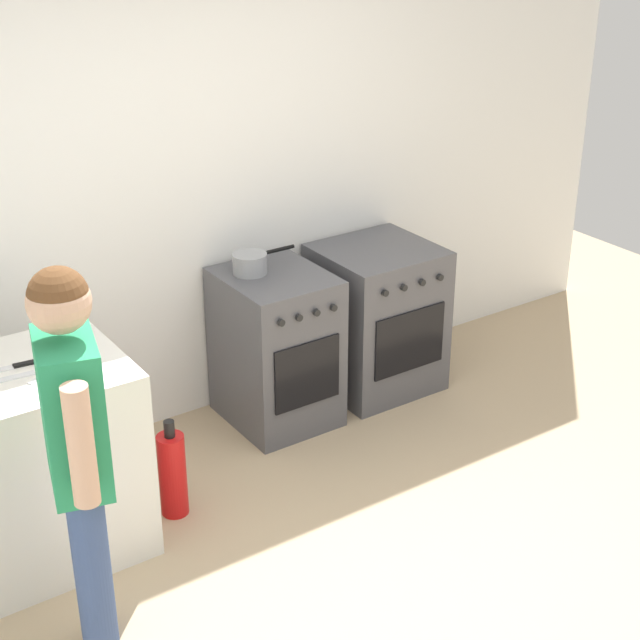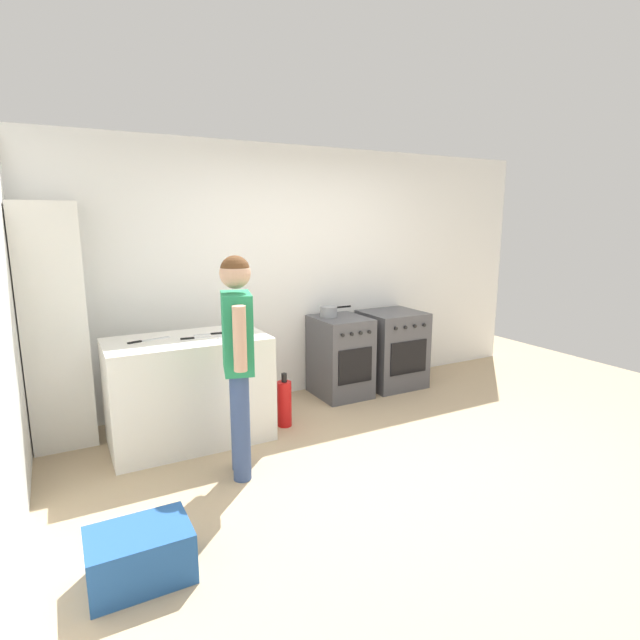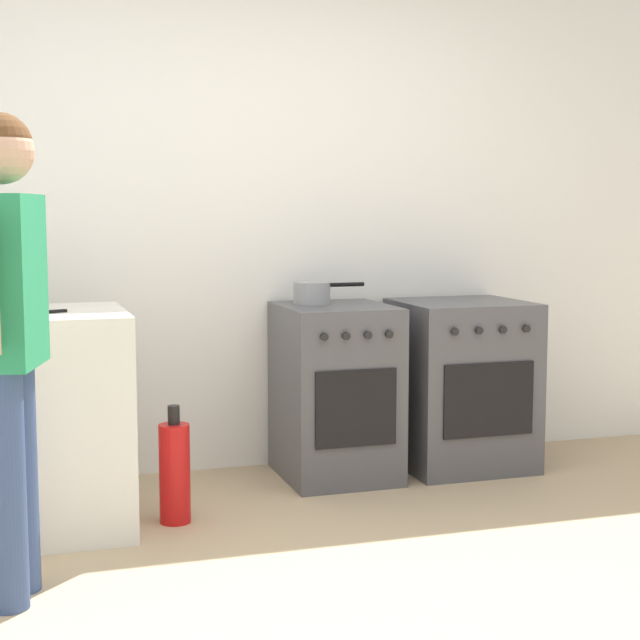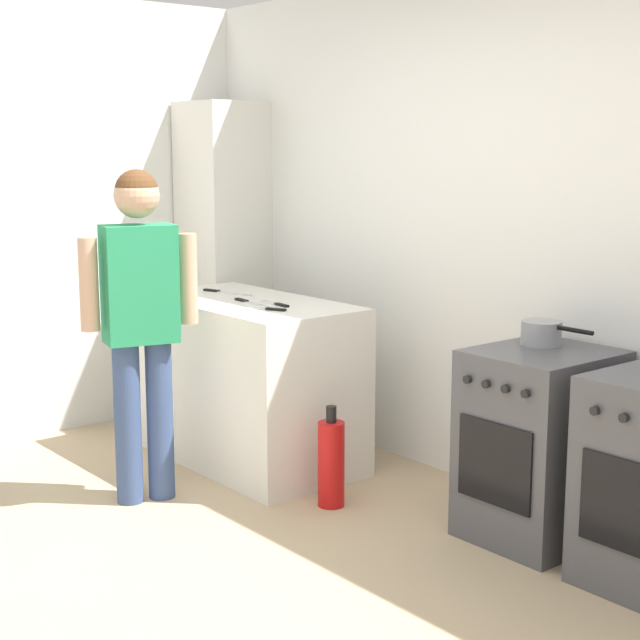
# 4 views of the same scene
# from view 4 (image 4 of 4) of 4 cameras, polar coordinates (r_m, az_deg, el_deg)

# --- Properties ---
(ground_plane) EXTENTS (8.00, 8.00, 0.00)m
(ground_plane) POSITION_cam_4_polar(r_m,az_deg,el_deg) (3.88, -7.24, -16.45)
(ground_plane) COLOR tan
(back_wall) EXTENTS (6.00, 0.10, 2.60)m
(back_wall) POSITION_cam_4_polar(r_m,az_deg,el_deg) (4.81, 12.56, 4.76)
(back_wall) COLOR white
(back_wall) RESTS_ON ground
(side_wall_left) EXTENTS (0.10, 3.10, 2.60)m
(side_wall_left) POSITION_cam_4_polar(r_m,az_deg,el_deg) (6.00, -17.58, 5.56)
(side_wall_left) COLOR white
(side_wall_left) RESTS_ON ground
(counter_unit) EXTENTS (1.30, 0.70, 0.90)m
(counter_unit) POSITION_cam_4_polar(r_m,az_deg,el_deg) (5.41, -4.17, -3.57)
(counter_unit) COLOR silver
(counter_unit) RESTS_ON ground
(oven_left) EXTENTS (0.52, 0.62, 0.85)m
(oven_left) POSITION_cam_4_polar(r_m,az_deg,el_deg) (4.47, 12.68, -7.08)
(oven_left) COLOR #4C4C51
(oven_left) RESTS_ON ground
(pot) EXTENTS (0.36, 0.18, 0.11)m
(pot) POSITION_cam_4_polar(r_m,az_deg,el_deg) (4.48, 12.79, -0.73)
(pot) COLOR gray
(pot) RESTS_ON oven_left
(knife_paring) EXTENTS (0.20, 0.11, 0.01)m
(knife_paring) POSITION_cam_4_polar(r_m,az_deg,el_deg) (5.01, -2.90, 0.64)
(knife_paring) COLOR silver
(knife_paring) RESTS_ON counter_unit
(knife_carving) EXTENTS (0.33, 0.06, 0.01)m
(knife_carving) POSITION_cam_4_polar(r_m,az_deg,el_deg) (5.22, -4.06, 1.01)
(knife_carving) COLOR silver
(knife_carving) RESTS_ON counter_unit
(knife_bread) EXTENTS (0.35, 0.12, 0.01)m
(knife_bread) POSITION_cam_4_polar(r_m,az_deg,el_deg) (5.60, -5.52, 1.61)
(knife_bread) COLOR silver
(knife_bread) RESTS_ON counter_unit
(knife_utility) EXTENTS (0.25, 0.06, 0.01)m
(knife_utility) POSITION_cam_4_polar(r_m,az_deg,el_deg) (5.18, -2.58, 0.95)
(knife_utility) COLOR silver
(knife_utility) RESTS_ON counter_unit
(person) EXTENTS (0.28, 0.55, 1.62)m
(person) POSITION_cam_4_polar(r_m,az_deg,el_deg) (4.77, -10.41, 0.74)
(person) COLOR #384C7A
(person) RESTS_ON ground
(fire_extinguisher) EXTENTS (0.13, 0.13, 0.50)m
(fire_extinguisher) POSITION_cam_4_polar(r_m,az_deg,el_deg) (4.78, 0.66, -8.31)
(fire_extinguisher) COLOR red
(fire_extinguisher) RESTS_ON ground
(larder_cabinet) EXTENTS (0.48, 0.44, 2.00)m
(larder_cabinet) POSITION_cam_4_polar(r_m,az_deg,el_deg) (6.36, -5.63, 3.50)
(larder_cabinet) COLOR silver
(larder_cabinet) RESTS_ON ground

